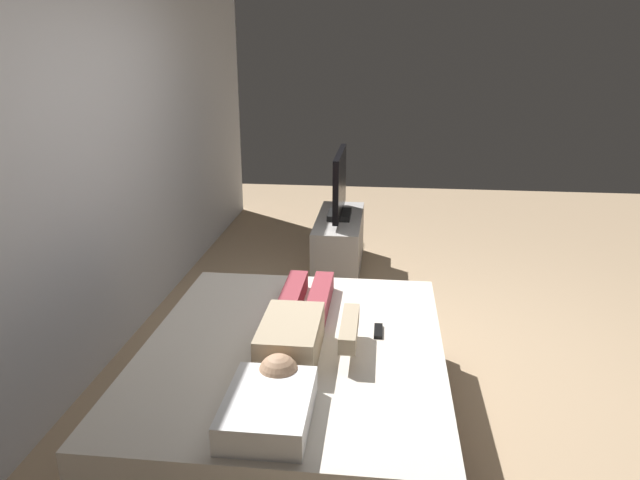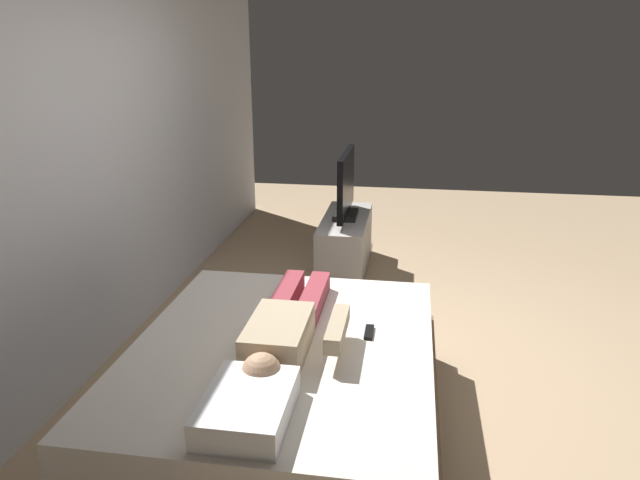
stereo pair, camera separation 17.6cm
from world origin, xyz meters
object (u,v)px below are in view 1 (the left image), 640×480
at_px(tv_stand, 339,244).
at_px(tv, 340,186).
at_px(remote, 378,331).
at_px(bed, 294,392).
at_px(person, 298,328).
at_px(pillow, 268,408).

bearing_deg(tv_stand, tv, 0.00).
xyz_separation_m(tv_stand, tv, (0.00, 0.00, 0.53)).
bearing_deg(remote, bed, 112.95).
xyz_separation_m(person, tv, (2.42, -0.02, 0.16)).
distance_m(pillow, tv_stand, 3.11).
bearing_deg(tv, remote, -170.34).
bearing_deg(tv_stand, bed, 179.10).
distance_m(pillow, remote, 0.92).
distance_m(bed, person, 0.36).
distance_m(remote, tv_stand, 2.32).
distance_m(bed, pillow, 0.72).
relative_size(tv_stand, tv, 1.25).
relative_size(remote, tv_stand, 0.14).
distance_m(tv_stand, tv, 0.53).
bearing_deg(person, tv_stand, -0.43).
height_order(person, tv, tv).
distance_m(person, remote, 0.44).
bearing_deg(bed, person, -35.11).
bearing_deg(bed, tv, -0.90).
height_order(remote, tv, tv).
bearing_deg(remote, pillow, 152.50).
xyz_separation_m(pillow, tv, (3.09, -0.04, 0.18)).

